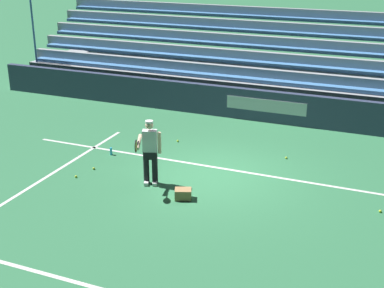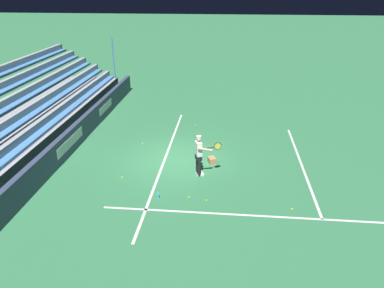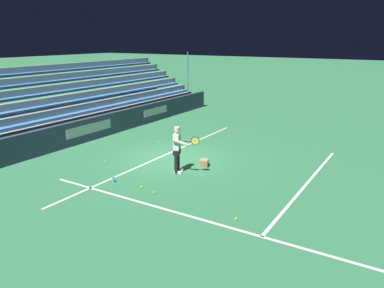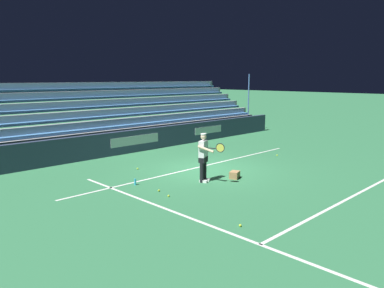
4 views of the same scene
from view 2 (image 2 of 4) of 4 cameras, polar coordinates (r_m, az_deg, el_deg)
ground_plane at (r=16.76m, az=-2.45°, el=-2.30°), size 160.00×160.00×0.00m
court_baseline_white at (r=16.83m, az=-4.13°, el=-2.22°), size 12.00×0.10×0.01m
court_sideline_white at (r=13.17m, az=12.78°, el=-10.77°), size 0.10×12.00×0.01m
court_service_line_white at (r=16.94m, az=16.34°, el=-3.00°), size 8.22×0.10×0.01m
back_wall_sponsor_board at (r=17.88m, az=-18.42°, el=0.09°), size 21.95×0.25×1.10m
bleacher_stand at (r=18.99m, az=-25.81°, el=1.06°), size 20.85×4.00×3.85m
tennis_player at (r=15.04m, az=1.10°, el=-1.67°), size 0.58×1.07×1.71m
ball_box_cardboard at (r=16.36m, az=3.05°, el=-2.48°), size 0.48×0.43×0.26m
tennis_ball_stray_back at (r=13.64m, az=14.97°, el=-9.56°), size 0.07×0.07×0.07m
tennis_ball_toward_net at (r=20.59m, az=0.54°, el=2.88°), size 0.07×0.07×0.07m
tennis_ball_by_box at (r=15.42m, az=-10.61°, el=-5.01°), size 0.07×0.07×0.07m
tennis_ball_far_left at (r=13.67m, az=2.20°, el=-8.59°), size 0.07×0.07×0.07m
tennis_ball_on_baseline at (r=18.41m, az=-7.58°, el=0.08°), size 0.07×0.07×0.07m
tennis_ball_near_player at (r=13.84m, az=-0.44°, el=-8.13°), size 0.07×0.07×0.07m
water_bottle at (r=13.85m, az=-5.18°, el=-7.84°), size 0.07×0.07×0.22m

